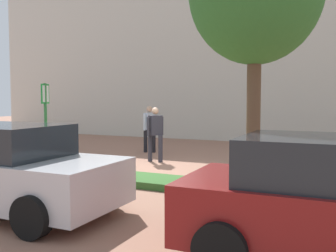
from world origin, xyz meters
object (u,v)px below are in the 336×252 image
bollard_steel (277,148)px  bike_at_sign (51,159)px  car_silver_sedan (3,168)px  person_suited_navy (155,131)px  person_shirt_blue (150,126)px  parking_sign_post (46,115)px

bollard_steel → bike_at_sign: bearing=-140.2°
car_silver_sedan → person_suited_navy: bearing=89.9°
person_shirt_blue → car_silver_sedan: 7.86m
bollard_steel → car_silver_sedan: 8.34m
bollard_steel → car_silver_sedan: (-3.50, -7.57, 0.31)m
bike_at_sign → person_shirt_blue: (0.60, 4.59, 0.63)m
parking_sign_post → car_silver_sedan: bearing=-59.7°
bike_at_sign → bollard_steel: bollard_steel is taller
bollard_steel → person_suited_navy: size_ratio=0.52×
bike_at_sign → bollard_steel: size_ratio=1.86×
person_suited_navy → bollard_steel: bearing=25.2°
person_shirt_blue → car_silver_sedan: bearing=-81.5°
parking_sign_post → person_suited_navy: parking_sign_post is taller
bollard_steel → car_silver_sedan: size_ratio=0.21×
bollard_steel → car_silver_sedan: car_silver_sedan is taller
bike_at_sign → bollard_steel: 6.85m
parking_sign_post → person_suited_navy: size_ratio=1.40×
bike_at_sign → bollard_steel: (5.26, 4.39, 0.10)m
person_suited_navy → car_silver_sedan: bearing=-90.1°
person_shirt_blue → car_silver_sedan: size_ratio=0.40×
parking_sign_post → person_suited_navy: 3.48m
bike_at_sign → person_shirt_blue: size_ratio=0.97×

